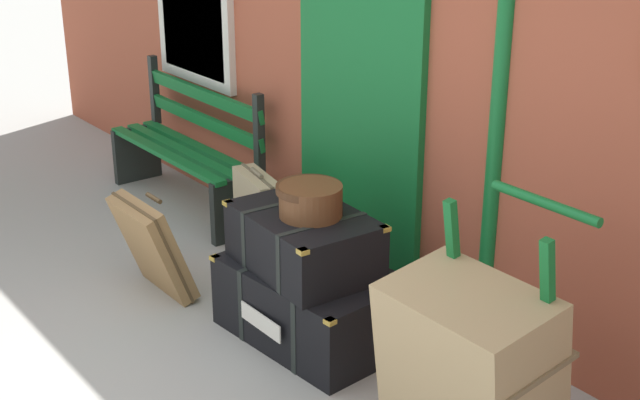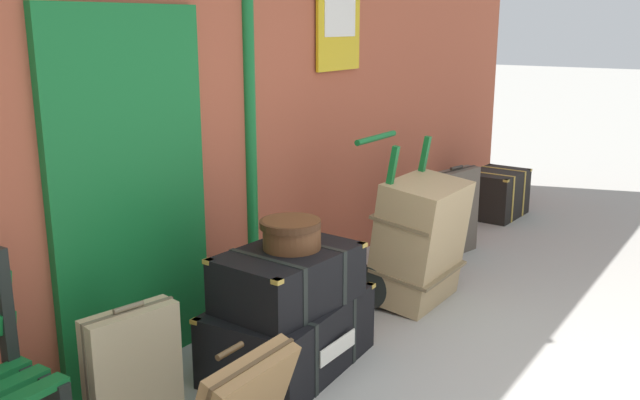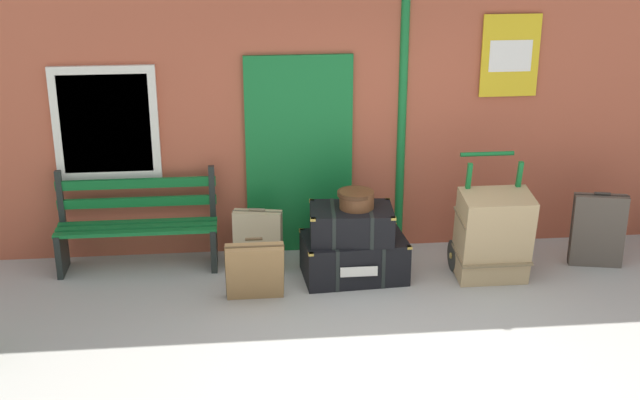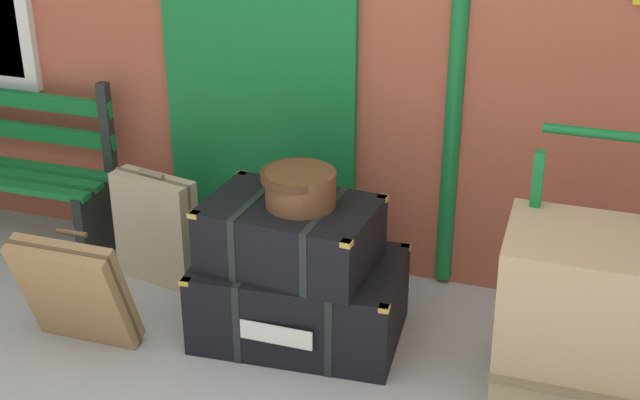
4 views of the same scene
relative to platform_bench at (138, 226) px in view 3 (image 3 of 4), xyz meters
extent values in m
plane|color=#A3A099|center=(2.25, -2.16, -0.44)|extent=(60.00, 60.00, 0.00)
cube|color=#AD5138|center=(2.25, 0.44, 1.16)|extent=(10.40, 0.30, 3.20)
cube|color=#146B2D|center=(1.66, 0.27, 0.61)|extent=(1.10, 0.05, 2.10)
cube|color=#0C401B|center=(1.66, 0.25, 0.61)|extent=(0.06, 0.02, 2.10)
cube|color=silver|center=(-0.26, 0.27, 1.01)|extent=(1.04, 0.06, 1.16)
cube|color=silver|center=(-0.26, 0.25, 1.01)|extent=(0.88, 0.02, 1.00)
cylinder|color=#146B2D|center=(2.73, 0.29, 1.16)|extent=(0.09, 0.09, 3.14)
cube|color=gold|center=(3.82, 0.27, 1.61)|extent=(0.60, 0.02, 0.84)
cube|color=white|center=(3.82, 0.25, 1.61)|extent=(0.44, 0.01, 0.32)
cube|color=#146B2D|center=(0.00, -0.20, 0.01)|extent=(1.60, 0.09, 0.04)
cube|color=#146B2D|center=(0.00, -0.06, 0.01)|extent=(1.60, 0.09, 0.04)
cube|color=#146B2D|center=(0.00, 0.08, 0.01)|extent=(1.60, 0.09, 0.04)
cube|color=#146B2D|center=(0.00, 0.14, 0.21)|extent=(1.60, 0.05, 0.10)
cube|color=#146B2D|center=(0.00, 0.14, 0.41)|extent=(1.60, 0.05, 0.10)
cube|color=black|center=(-0.76, -0.06, -0.22)|extent=(0.06, 0.40, 0.45)
cube|color=black|center=(-0.76, 0.14, 0.29)|extent=(0.06, 0.06, 0.56)
cube|color=black|center=(0.76, -0.06, -0.22)|extent=(0.06, 0.40, 0.45)
cube|color=black|center=(0.76, 0.14, 0.29)|extent=(0.06, 0.06, 0.56)
cube|color=black|center=(2.15, -0.46, -0.23)|extent=(1.04, 0.71, 0.42)
cube|color=black|center=(1.92, -0.48, -0.23)|extent=(0.08, 0.65, 0.43)
cube|color=black|center=(2.37, -0.45, -0.23)|extent=(0.08, 0.65, 0.43)
cube|color=#B79338|center=(1.69, -0.79, -0.04)|extent=(0.05, 0.05, 0.02)
cube|color=#B79338|center=(2.65, -0.73, -0.04)|extent=(0.05, 0.05, 0.02)
cube|color=#B79338|center=(1.65, -0.19, -0.04)|extent=(0.05, 0.05, 0.02)
cube|color=#B79338|center=(2.61, -0.13, -0.04)|extent=(0.05, 0.05, 0.02)
cube|color=silver|center=(2.15, -0.80, -0.23)|extent=(0.36, 0.01, 0.10)
cube|color=black|center=(2.11, -0.49, 0.14)|extent=(0.83, 0.59, 0.32)
cube|color=black|center=(1.93, -0.47, 0.14)|extent=(0.07, 0.55, 0.33)
cube|color=black|center=(2.29, -0.50, 0.14)|extent=(0.07, 0.55, 0.33)
cube|color=#B79338|center=(1.72, -0.71, 0.28)|extent=(0.05, 0.05, 0.02)
cube|color=#B79338|center=(2.48, -0.76, 0.28)|extent=(0.05, 0.05, 0.02)
cube|color=#B79338|center=(1.75, -0.21, 0.28)|extent=(0.05, 0.05, 0.02)
cube|color=#B79338|center=(2.51, -0.26, 0.28)|extent=(0.05, 0.05, 0.02)
cylinder|color=brown|center=(2.16, -0.48, 0.38)|extent=(0.34, 0.34, 0.17)
cylinder|color=#432715|center=(2.15, -0.48, 0.44)|extent=(0.35, 0.35, 0.04)
cube|color=black|center=(3.49, -0.67, -0.43)|extent=(0.56, 0.28, 0.03)
cube|color=#146B2D|center=(3.24, -0.47, 0.15)|extent=(0.04, 0.24, 1.19)
cube|color=#146B2D|center=(3.74, -0.47, 0.15)|extent=(0.04, 0.24, 1.19)
cylinder|color=#146B2D|center=(3.49, -0.27, 0.74)|extent=(0.54, 0.04, 0.04)
cylinder|color=black|center=(3.17, -0.41, -0.28)|extent=(0.04, 0.32, 0.32)
cylinder|color=#B79338|center=(3.17, -0.41, -0.28)|extent=(0.07, 0.06, 0.06)
cylinder|color=black|center=(3.81, -0.41, -0.28)|extent=(0.04, 0.32, 0.32)
cylinder|color=#B79338|center=(3.81, -0.41, -0.28)|extent=(0.07, 0.06, 0.06)
cube|color=tan|center=(3.49, -0.65, 0.02)|extent=(0.68, 0.55, 0.93)
cube|color=olive|center=(3.49, -0.65, -0.18)|extent=(0.70, 0.46, 0.08)
cube|color=olive|center=(3.49, -0.65, 0.22)|extent=(0.70, 0.46, 0.08)
cube|color=#51473D|center=(4.66, -0.42, -0.07)|extent=(0.55, 0.25, 0.76)
cylinder|color=#302A24|center=(4.66, -0.42, 0.33)|extent=(0.16, 0.06, 0.03)
cube|color=#2C2721|center=(4.66, -0.42, -0.07)|extent=(0.53, 0.14, 0.77)
cube|color=tan|center=(1.21, -0.18, -0.13)|extent=(0.51, 0.25, 0.62)
cylinder|color=#71644C|center=(1.21, -0.18, 0.20)|extent=(0.16, 0.06, 0.03)
cube|color=brown|center=(1.21, -0.18, -0.13)|extent=(0.49, 0.12, 0.63)
cube|color=olive|center=(1.16, -0.91, -0.13)|extent=(0.53, 0.32, 0.62)
cylinder|color=brown|center=(1.16, -0.88, 0.18)|extent=(0.16, 0.03, 0.03)
cube|color=brown|center=(1.16, -0.91, -0.13)|extent=(0.55, 0.23, 0.60)
camera|label=1|loc=(5.57, -3.05, 2.07)|focal=49.24mm
camera|label=2|loc=(-0.93, -2.74, 1.56)|focal=39.29mm
camera|label=3|loc=(1.05, -8.12, 3.25)|focal=47.85mm
camera|label=4|loc=(3.45, -4.08, 2.14)|focal=50.35mm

